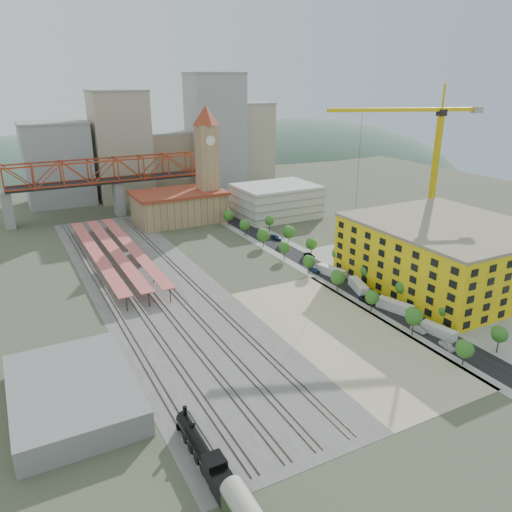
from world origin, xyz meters
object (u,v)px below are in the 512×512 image
site_trailer_b (395,306)px  site_trailer_d (331,271)px  clock_tower (207,153)px  car_0 (448,346)px  construction_building (446,254)px  tower_crane (427,150)px  site_trailer_a (439,331)px  site_trailer_c (358,286)px  locomotive (206,456)px

site_trailer_b → site_trailer_d: size_ratio=1.00×
clock_tower → site_trailer_b: bearing=-85.8°
clock_tower → car_0: 131.68m
clock_tower → construction_building: clock_tower is taller
car_0 → clock_tower: bearing=95.8°
clock_tower → construction_building: (34.00, -99.99, -19.29)m
clock_tower → tower_crane: 88.46m
construction_building → car_0: bearing=-135.4°
site_trailer_a → site_trailer_c: bearing=78.4°
site_trailer_b → tower_crane: bearing=21.7°
construction_building → car_0: size_ratio=11.23×
site_trailer_a → site_trailer_d: bearing=78.4°
locomotive → tower_crane: (109.76, 65.40, 32.74)m
tower_crane → locomotive: bearing=-149.2°
construction_building → locomotive: bearing=-158.2°
site_trailer_d → site_trailer_a: bearing=-103.7°
locomotive → site_trailer_d: (66.00, 57.37, -0.86)m
construction_building → site_trailer_d: 34.08m
site_trailer_a → locomotive: bearing=-179.7°
tower_crane → site_trailer_c: size_ratio=5.75×
construction_building → tower_crane: (17.76, 28.54, 25.55)m
site_trailer_b → site_trailer_c: bearing=71.9°
site_trailer_c → car_0: (-3.00, -35.90, -0.58)m
construction_building → locomotive: size_ratio=2.13×
construction_building → clock_tower: bearing=108.8°
site_trailer_a → site_trailer_b: 15.04m
construction_building → site_trailer_c: construction_building is taller
site_trailer_c → site_trailer_d: bearing=107.4°
construction_building → site_trailer_c: 28.19m
clock_tower → locomotive: 150.98m
site_trailer_c → site_trailer_a: bearing=-72.6°
locomotive → site_trailer_c: 79.42m
site_trailer_c → clock_tower: bearing=112.3°
clock_tower → site_trailer_a: (8.00, -123.02, -27.50)m
construction_building → site_trailer_b: size_ratio=5.07×
tower_crane → site_trailer_b: tower_crane is taller
locomotive → tower_crane: tower_crane is taller
locomotive → site_trailer_a: 67.44m
site_trailer_d → clock_tower: bearing=82.0°
clock_tower → site_trailer_d: bearing=-84.3°
site_trailer_b → site_trailer_a: bearing=-108.1°
clock_tower → site_trailer_c: clock_tower is taller
site_trailer_b → site_trailer_d: (0.00, 28.50, -0.00)m
site_trailer_c → site_trailer_d: size_ratio=0.99×
locomotive → tower_crane: bearing=30.8°
site_trailer_a → site_trailer_d: 43.53m
clock_tower → site_trailer_a: clock_tower is taller
construction_building → site_trailer_a: construction_building is taller
tower_crane → construction_building: bearing=-121.9°
tower_crane → site_trailer_c: bearing=-154.1°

